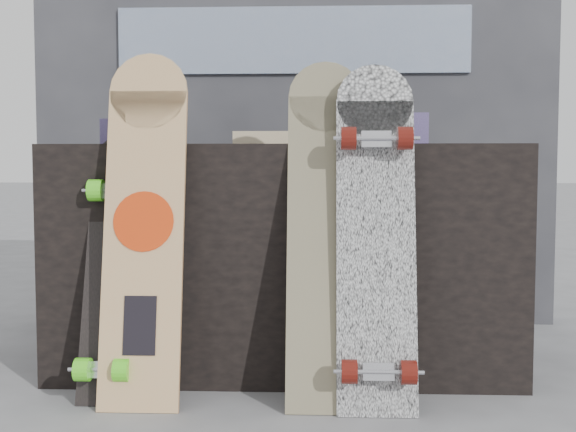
{
  "coord_description": "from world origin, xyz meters",
  "views": [
    {
      "loc": [
        0.12,
        -2.08,
        0.73
      ],
      "look_at": [
        0.02,
        0.2,
        0.57
      ],
      "focal_mm": 45.0,
      "sensor_mm": 36.0,
      "label": 1
    }
  ],
  "objects_px": {
    "longboard_celtic": "(325,219)",
    "skateboard_dark": "(114,263)",
    "vendor_table": "(286,258)",
    "longboard_cascadia": "(376,229)",
    "longboard_geisha": "(144,217)"
  },
  "relations": [
    {
      "from": "longboard_cascadia",
      "to": "skateboard_dark",
      "type": "bearing_deg",
      "value": 175.58
    },
    {
      "from": "longboard_geisha",
      "to": "longboard_celtic",
      "type": "relative_size",
      "value": 1.02
    },
    {
      "from": "vendor_table",
      "to": "longboard_geisha",
      "type": "distance_m",
      "value": 0.6
    },
    {
      "from": "vendor_table",
      "to": "longboard_geisha",
      "type": "xyz_separation_m",
      "value": [
        -0.42,
        -0.39,
        0.17
      ]
    },
    {
      "from": "longboard_celtic",
      "to": "skateboard_dark",
      "type": "relative_size",
      "value": 1.28
    },
    {
      "from": "skateboard_dark",
      "to": "longboard_geisha",
      "type": "bearing_deg",
      "value": -21.45
    },
    {
      "from": "longboard_celtic",
      "to": "skateboard_dark",
      "type": "xyz_separation_m",
      "value": [
        -0.67,
        0.01,
        -0.14
      ]
    },
    {
      "from": "longboard_geisha",
      "to": "longboard_celtic",
      "type": "xyz_separation_m",
      "value": [
        0.56,
        0.04,
        -0.01
      ]
    },
    {
      "from": "vendor_table",
      "to": "longboard_celtic",
      "type": "relative_size",
      "value": 1.5
    },
    {
      "from": "vendor_table",
      "to": "longboard_geisha",
      "type": "relative_size",
      "value": 1.47
    },
    {
      "from": "longboard_cascadia",
      "to": "longboard_celtic",
      "type": "bearing_deg",
      "value": 159.66
    },
    {
      "from": "longboard_celtic",
      "to": "vendor_table",
      "type": "bearing_deg",
      "value": 111.25
    },
    {
      "from": "vendor_table",
      "to": "longboard_cascadia",
      "type": "distance_m",
      "value": 0.52
    },
    {
      "from": "longboard_geisha",
      "to": "longboard_cascadia",
      "type": "distance_m",
      "value": 0.71
    },
    {
      "from": "longboard_celtic",
      "to": "skateboard_dark",
      "type": "height_order",
      "value": "longboard_celtic"
    }
  ]
}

